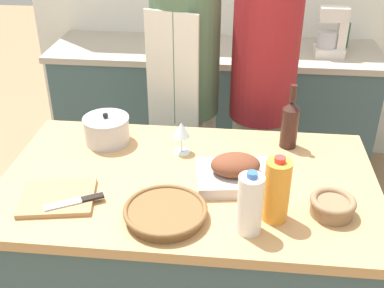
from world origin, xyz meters
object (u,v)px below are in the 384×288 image
object	(u,v)px
cutting_board	(58,198)
wine_bottle_green	(290,123)
knife_chef	(77,201)
stock_pot	(107,130)
juice_jug	(277,190)
mixing_bowl	(332,205)
roasting_pan	(235,172)
condiment_bottle_short	(190,32)
stand_mixer	(331,36)
person_cook_aproned	(185,90)
condiment_bottle_tall	(345,35)
milk_jug	(250,204)
wine_glass_left	(181,131)
person_cook_guest	(262,94)
wicker_basket	(165,212)

from	to	relation	value
cutting_board	wine_bottle_green	bearing A→B (deg)	29.45
knife_chef	cutting_board	bearing A→B (deg)	159.49
stock_pot	juice_jug	size ratio (longest dim) A/B	0.82
mixing_bowl	roasting_pan	bearing A→B (deg)	154.90
mixing_bowl	condiment_bottle_short	world-z (taller)	condiment_bottle_short
stand_mixer	stock_pot	bearing A→B (deg)	-132.10
stock_pot	person_cook_aproned	world-z (taller)	person_cook_aproned
knife_chef	stock_pot	bearing A→B (deg)	91.25
knife_chef	condiment_bottle_tall	xyz separation A→B (m)	(1.21, 1.86, 0.06)
mixing_bowl	knife_chef	bearing A→B (deg)	-176.84
roasting_pan	stand_mixer	xyz separation A→B (m)	(0.55, 1.47, 0.08)
milk_jug	person_cook_aproned	xyz separation A→B (m)	(-0.33, 1.08, -0.09)
wine_glass_left	person_cook_aproned	distance (m)	0.61
milk_jug	stand_mixer	bearing A→B (deg)	74.10
cutting_board	person_cook_guest	world-z (taller)	person_cook_guest
wicker_basket	stand_mixer	size ratio (longest dim) A/B	0.94
wicker_basket	condiment_bottle_tall	xyz separation A→B (m)	(0.89, 1.89, 0.06)
milk_jug	wine_bottle_green	xyz separation A→B (m)	(0.16, 0.57, 0.00)
wicker_basket	juice_jug	size ratio (longest dim) A/B	1.19
condiment_bottle_tall	person_cook_guest	xyz separation A→B (m)	(-0.55, -0.86, -0.06)
wine_bottle_green	condiment_bottle_tall	xyz separation A→B (m)	(0.45, 1.36, -0.03)
person_cook_aproned	condiment_bottle_tall	bearing A→B (deg)	57.96
cutting_board	condiment_bottle_short	bearing A→B (deg)	81.51
juice_jug	wine_glass_left	xyz separation A→B (m)	(-0.36, 0.40, -0.01)
roasting_pan	mixing_bowl	distance (m)	0.37
wicker_basket	condiment_bottle_tall	world-z (taller)	condiment_bottle_tall
condiment_bottle_short	wine_bottle_green	bearing A→B (deg)	-67.31
roasting_pan	stock_pot	size ratio (longest dim) A/B	1.59
mixing_bowl	condiment_bottle_short	xyz separation A→B (m)	(-0.68, 1.81, 0.03)
mixing_bowl	wine_bottle_green	bearing A→B (deg)	104.51
stock_pot	milk_jug	distance (m)	0.80
wicker_basket	stand_mixer	distance (m)	1.88
roasting_pan	wicker_basket	bearing A→B (deg)	-133.43
juice_jug	knife_chef	size ratio (longest dim) A/B	1.22
cutting_board	milk_jug	distance (m)	0.69
wicker_basket	juice_jug	world-z (taller)	juice_jug
stock_pot	person_cook_guest	distance (m)	0.86
milk_jug	knife_chef	size ratio (longest dim) A/B	1.15
roasting_pan	cutting_board	world-z (taller)	roasting_pan
wicker_basket	cutting_board	size ratio (longest dim) A/B	0.99
milk_jug	stand_mixer	distance (m)	1.82
mixing_bowl	knife_chef	size ratio (longest dim) A/B	0.80
roasting_pan	condiment_bottle_tall	bearing A→B (deg)	68.03
wine_bottle_green	person_cook_aproned	xyz separation A→B (m)	(-0.50, 0.51, -0.09)
knife_chef	person_cook_guest	world-z (taller)	person_cook_guest
milk_jug	wine_glass_left	xyz separation A→B (m)	(-0.28, 0.47, -0.01)
knife_chef	person_cook_guest	bearing A→B (deg)	56.34
cutting_board	wine_glass_left	xyz separation A→B (m)	(0.40, 0.37, 0.09)
knife_chef	stand_mixer	distance (m)	2.01
stand_mixer	condiment_bottle_short	world-z (taller)	stand_mixer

